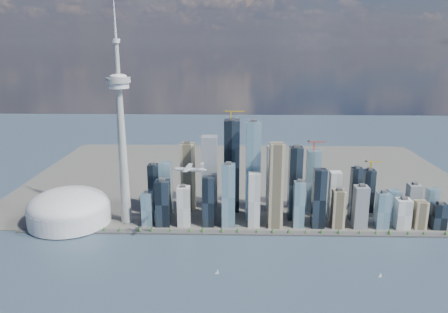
{
  "coord_description": "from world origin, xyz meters",
  "views": [
    {
      "loc": [
        -27.1,
        -704.06,
        440.24
      ],
      "look_at": [
        -53.54,
        260.0,
        186.68
      ],
      "focal_mm": 35.0,
      "sensor_mm": 36.0,
      "label": 1
    }
  ],
  "objects_px": {
    "needle_tower": "(121,131)",
    "sailboat_east": "(380,275)",
    "dome_stadium": "(69,209)",
    "sailboat_west": "(217,272)",
    "airplane": "(190,169)"
  },
  "relations": [
    {
      "from": "sailboat_east",
      "to": "sailboat_west",
      "type": "bearing_deg",
      "value": 165.45
    },
    {
      "from": "airplane",
      "to": "sailboat_east",
      "type": "xyz_separation_m",
      "value": [
        377.31,
        -105.32,
        -180.56
      ]
    },
    {
      "from": "needle_tower",
      "to": "sailboat_east",
      "type": "xyz_separation_m",
      "value": [
        554.72,
        -249.14,
        -232.6
      ]
    },
    {
      "from": "dome_stadium",
      "to": "needle_tower",
      "type": "bearing_deg",
      "value": 4.09
    },
    {
      "from": "needle_tower",
      "to": "sailboat_west",
      "type": "height_order",
      "value": "needle_tower"
    },
    {
      "from": "dome_stadium",
      "to": "sailboat_west",
      "type": "height_order",
      "value": "dome_stadium"
    },
    {
      "from": "dome_stadium",
      "to": "sailboat_east",
      "type": "xyz_separation_m",
      "value": [
        694.72,
        -239.14,
        -36.2
      ]
    },
    {
      "from": "needle_tower",
      "to": "dome_stadium",
      "type": "distance_m",
      "value": 241.4
    },
    {
      "from": "needle_tower",
      "to": "dome_stadium",
      "type": "height_order",
      "value": "needle_tower"
    },
    {
      "from": "needle_tower",
      "to": "airplane",
      "type": "distance_m",
      "value": 234.23
    },
    {
      "from": "dome_stadium",
      "to": "sailboat_west",
      "type": "bearing_deg",
      "value": -31.88
    },
    {
      "from": "sailboat_west",
      "to": "airplane",
      "type": "bearing_deg",
      "value": 123.33
    },
    {
      "from": "airplane",
      "to": "sailboat_east",
      "type": "relative_size",
      "value": 7.06
    },
    {
      "from": "airplane",
      "to": "dome_stadium",
      "type": "bearing_deg",
      "value": 161.91
    },
    {
      "from": "needle_tower",
      "to": "sailboat_east",
      "type": "height_order",
      "value": "needle_tower"
    }
  ]
}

